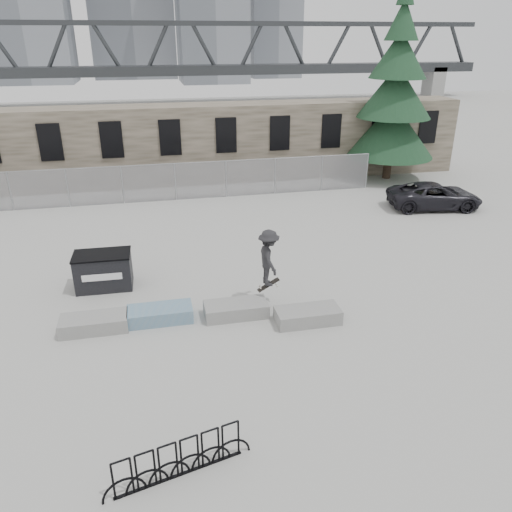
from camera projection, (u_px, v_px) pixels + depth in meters
The scene contains 13 objects.
ground at pixel (204, 316), 15.92m from camera, with size 120.00×120.00×0.00m, color #A3A39E.
stone_wall at pixel (170, 145), 29.50m from camera, with size 36.00×2.58×4.50m.
chainlink_fence at pixel (175, 181), 26.65m from camera, with size 22.06×0.06×2.02m.
planter_far_left at pixel (94, 323), 15.07m from camera, with size 2.00×0.90×0.45m.
planter_center_left at pixel (160, 313), 15.57m from camera, with size 2.00×0.90×0.45m.
planter_center_right at pixel (236, 309), 15.83m from camera, with size 2.00×0.90×0.45m.
planter_offset at pixel (308, 315), 15.49m from camera, with size 2.00×0.90×0.45m.
dumpster at pixel (104, 270), 17.47m from camera, with size 1.98×1.24×1.28m.
bike_rack at pixel (179, 459), 9.98m from camera, with size 3.06×0.79×0.90m.
spruce_tree at pixel (395, 100), 29.32m from camera, with size 5.19×5.19×11.50m.
truss_bridge at pixel (228, 69), 65.28m from camera, with size 70.00×3.00×9.80m.
suv at pixel (434, 196), 25.56m from camera, with size 2.17×4.71×1.31m, color black.
skateboarder at pixel (269, 258), 16.02m from camera, with size 0.76×1.24×2.10m.
Camera 1 is at (-1.33, -13.80, 8.22)m, focal length 35.00 mm.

